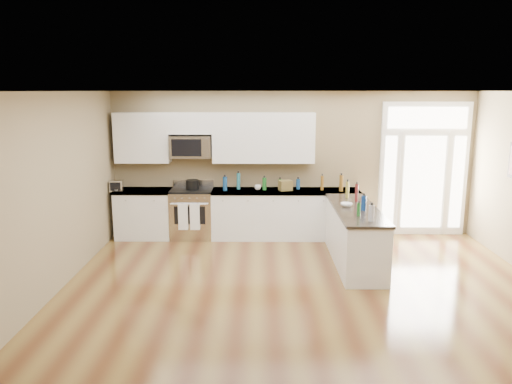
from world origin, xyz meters
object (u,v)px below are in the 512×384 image
peninsula_cabinet (354,237)px  toaster_oven (117,186)px  stockpot (192,184)px  kitchen_range (192,213)px

peninsula_cabinet → toaster_oven: bearing=162.6°
toaster_oven → stockpot: bearing=1.9°
kitchen_range → stockpot: 0.57m
toaster_oven → kitchen_range: bearing=0.6°
stockpot → toaster_oven: 1.42m
peninsula_cabinet → kitchen_range: bearing=153.3°
peninsula_cabinet → stockpot: size_ratio=9.25×
peninsula_cabinet → toaster_oven: toaster_oven is taller
peninsula_cabinet → kitchen_range: kitchen_range is taller
stockpot → toaster_oven: size_ratio=1.05×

